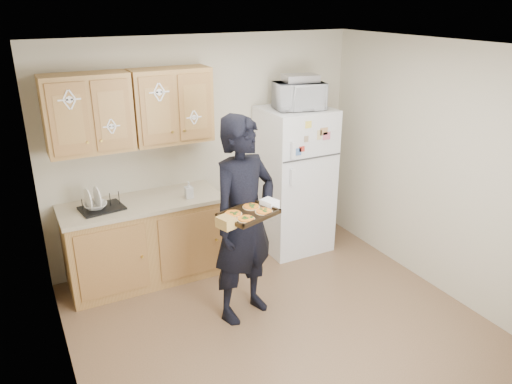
% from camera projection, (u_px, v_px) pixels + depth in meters
% --- Properties ---
extents(floor, '(3.60, 3.60, 0.00)m').
position_uv_depth(floor, '(284.00, 331.00, 4.57)').
color(floor, brown).
rests_on(floor, ground).
extents(ceiling, '(3.60, 3.60, 0.00)m').
position_uv_depth(ceiling, '(292.00, 48.00, 3.66)').
color(ceiling, beige).
rests_on(ceiling, wall_back).
extents(wall_back, '(3.60, 0.04, 2.50)m').
position_uv_depth(wall_back, '(206.00, 150.00, 5.60)').
color(wall_back, '#BDB399').
rests_on(wall_back, floor).
extents(wall_front, '(3.60, 0.04, 2.50)m').
position_uv_depth(wall_front, '(462.00, 323.00, 2.62)').
color(wall_front, '#BDB399').
rests_on(wall_front, floor).
extents(wall_left, '(0.04, 3.60, 2.50)m').
position_uv_depth(wall_left, '(57.00, 253.00, 3.34)').
color(wall_left, '#BDB399').
rests_on(wall_left, floor).
extents(wall_right, '(0.04, 3.60, 2.50)m').
position_uv_depth(wall_right, '(446.00, 172.00, 4.88)').
color(wall_right, '#BDB399').
rests_on(wall_right, floor).
extents(refrigerator, '(0.75, 0.70, 1.70)m').
position_uv_depth(refrigerator, '(294.00, 180.00, 5.85)').
color(refrigerator, silver).
rests_on(refrigerator, floor).
extents(base_cabinet, '(1.60, 0.60, 0.86)m').
position_uv_depth(base_cabinet, '(145.00, 243.00, 5.27)').
color(base_cabinet, olive).
rests_on(base_cabinet, floor).
extents(countertop, '(1.64, 0.64, 0.04)m').
position_uv_depth(countertop, '(142.00, 203.00, 5.11)').
color(countertop, '#BFB193').
rests_on(countertop, base_cabinet).
extents(upper_cab_left, '(0.80, 0.33, 0.75)m').
position_uv_depth(upper_cab_left, '(88.00, 114.00, 4.71)').
color(upper_cab_left, olive).
rests_on(upper_cab_left, wall_back).
extents(upper_cab_right, '(0.80, 0.33, 0.75)m').
position_uv_depth(upper_cab_right, '(171.00, 106.00, 5.06)').
color(upper_cab_right, olive).
rests_on(upper_cab_right, wall_back).
extents(cereal_box, '(0.20, 0.07, 0.32)m').
position_uv_depth(cereal_box, '(317.00, 218.00, 6.52)').
color(cereal_box, gold).
rests_on(cereal_box, floor).
extents(person, '(0.82, 0.66, 1.94)m').
position_uv_depth(person, '(244.00, 221.00, 4.50)').
color(person, black).
rests_on(person, floor).
extents(baking_tray, '(0.53, 0.46, 0.04)m').
position_uv_depth(baking_tray, '(249.00, 214.00, 4.15)').
color(baking_tray, black).
rests_on(baking_tray, person).
extents(pizza_front_left, '(0.15, 0.15, 0.02)m').
position_uv_depth(pizza_front_left, '(246.00, 219.00, 4.02)').
color(pizza_front_left, orange).
rests_on(pizza_front_left, baking_tray).
extents(pizza_front_right, '(0.15, 0.15, 0.02)m').
position_uv_depth(pizza_front_right, '(264.00, 211.00, 4.16)').
color(pizza_front_right, orange).
rests_on(pizza_front_right, baking_tray).
extents(pizza_back_left, '(0.15, 0.15, 0.02)m').
position_uv_depth(pizza_back_left, '(233.00, 214.00, 4.12)').
color(pizza_back_left, orange).
rests_on(pizza_back_left, baking_tray).
extents(pizza_back_right, '(0.15, 0.15, 0.02)m').
position_uv_depth(pizza_back_right, '(251.00, 206.00, 4.26)').
color(pizza_back_right, orange).
rests_on(pizza_back_right, baking_tray).
extents(microwave, '(0.59, 0.45, 0.29)m').
position_uv_depth(microwave, '(299.00, 96.00, 5.44)').
color(microwave, silver).
rests_on(microwave, refrigerator).
extents(foil_pan, '(0.41, 0.32, 0.08)m').
position_uv_depth(foil_pan, '(301.00, 78.00, 5.41)').
color(foil_pan, silver).
rests_on(foil_pan, microwave).
extents(dish_rack, '(0.44, 0.35, 0.16)m').
position_uv_depth(dish_rack, '(101.00, 202.00, 4.89)').
color(dish_rack, black).
rests_on(dish_rack, countertop).
extents(bowl, '(0.26, 0.26, 0.05)m').
position_uv_depth(bowl, '(96.00, 206.00, 4.88)').
color(bowl, silver).
rests_on(bowl, dish_rack).
extents(soap_bottle, '(0.08, 0.08, 0.18)m').
position_uv_depth(soap_bottle, '(189.00, 190.00, 5.17)').
color(soap_bottle, silver).
rests_on(soap_bottle, countertop).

